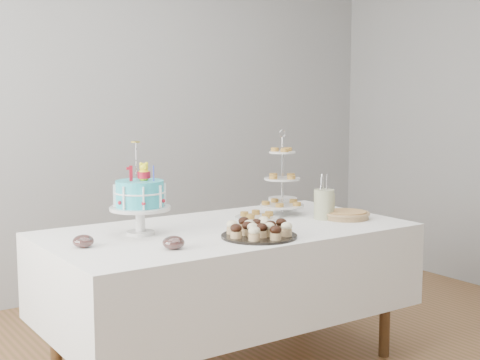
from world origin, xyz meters
TOP-DOWN VIEW (x-y plane):
  - walls at (0.00, 0.00)m, footprint 5.04×4.04m
  - table at (0.00, 0.30)m, footprint 1.92×1.02m
  - birthday_cake at (-0.45, 0.41)m, footprint 0.31×0.31m
  - cupcake_tray at (0.00, 0.01)m, footprint 0.38×0.38m
  - pie at (0.71, 0.15)m, footprint 0.27×0.27m
  - tiered_stand at (0.50, 0.46)m, footprint 0.26×0.26m
  - plate_stack at (0.63, 0.63)m, footprint 0.18×0.18m
  - pastry_plate at (0.29, 0.43)m, footprint 0.26×0.26m
  - jam_bowl_a at (-0.47, 0.03)m, footprint 0.10×0.10m
  - jam_bowl_b at (-0.80, 0.30)m, footprint 0.10×0.10m
  - utensil_pitcher at (0.60, 0.21)m, footprint 0.12×0.12m

SIDE VIEW (x-z plane):
  - table at x=0.00m, z-range 0.16..0.93m
  - pastry_plate at x=0.29m, z-range 0.77..0.81m
  - pie at x=0.71m, z-range 0.77..0.82m
  - jam_bowl_b at x=-0.80m, z-range 0.77..0.83m
  - jam_bowl_a at x=-0.47m, z-range 0.77..0.83m
  - plate_stack at x=0.63m, z-range 0.77..0.84m
  - cupcake_tray at x=0.00m, z-range 0.77..0.86m
  - utensil_pitcher at x=0.60m, z-range 0.73..0.99m
  - birthday_cake at x=-0.45m, z-range 0.66..1.13m
  - tiered_stand at x=0.50m, z-range 0.73..1.23m
  - walls at x=0.00m, z-range 0.00..2.70m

